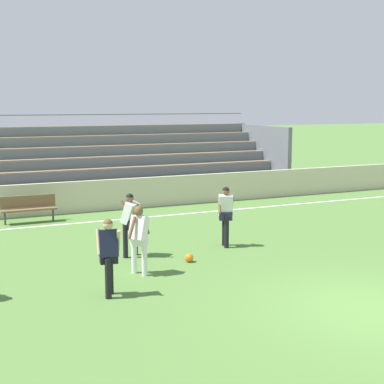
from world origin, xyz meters
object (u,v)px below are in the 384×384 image
(bleacher_stand, at_px, (49,163))
(player_dark_pressing_high, at_px, (109,251))
(player_white_trailing_run, at_px, (130,219))
(player_white_deep_cover, at_px, (139,234))
(player_white_overlapping, at_px, (226,211))
(soccer_ball, at_px, (189,258))
(bench_near_wall_gap, at_px, (29,206))

(bleacher_stand, distance_m, player_dark_pressing_high, 12.57)
(player_white_trailing_run, bearing_deg, player_white_deep_cover, -100.39)
(player_white_overlapping, bearing_deg, player_white_trailing_run, 177.68)
(player_dark_pressing_high, height_order, soccer_ball, player_dark_pressing_high)
(player_white_trailing_run, relative_size, soccer_ball, 7.55)
(bleacher_stand, relative_size, soccer_ball, 93.88)
(player_white_overlapping, relative_size, player_white_deep_cover, 1.04)
(player_white_trailing_run, distance_m, player_dark_pressing_high, 3.04)
(bench_near_wall_gap, height_order, player_dark_pressing_high, player_dark_pressing_high)
(player_white_overlapping, bearing_deg, soccer_ball, -147.18)
(bleacher_stand, height_order, bench_near_wall_gap, bleacher_stand)
(player_white_overlapping, height_order, player_white_deep_cover, player_white_overlapping)
(bench_near_wall_gap, xyz_separation_m, player_white_overlapping, (4.54, -5.53, 0.46))
(bleacher_stand, bearing_deg, bench_near_wall_gap, -108.70)
(bleacher_stand, height_order, soccer_ball, bleacher_stand)
(bleacher_stand, distance_m, player_white_overlapping, 10.37)
(bleacher_stand, bearing_deg, player_dark_pressing_high, -94.56)
(player_white_deep_cover, distance_m, soccer_ball, 1.76)
(bleacher_stand, xyz_separation_m, player_white_trailing_run, (0.34, -9.79, -0.54))
(player_dark_pressing_high, xyz_separation_m, soccer_ball, (2.52, 1.63, -0.86))
(bleacher_stand, height_order, player_white_overlapping, bleacher_stand)
(player_dark_pressing_high, bearing_deg, player_white_trailing_run, 64.00)
(player_white_overlapping, distance_m, player_white_trailing_run, 2.72)
(player_white_trailing_run, xyz_separation_m, soccer_ball, (1.18, -1.10, -0.88))
(bleacher_stand, xyz_separation_m, player_white_deep_cover, (0.05, -11.35, -0.57))
(player_dark_pressing_high, bearing_deg, bench_near_wall_gap, 93.36)
(bleacher_stand, relative_size, player_dark_pressing_high, 12.65)
(player_white_deep_cover, bearing_deg, soccer_ball, 17.38)
(bench_near_wall_gap, bearing_deg, player_white_trailing_run, -71.51)
(bench_near_wall_gap, distance_m, player_white_trailing_run, 5.73)
(soccer_ball, bearing_deg, player_white_overlapping, 32.82)
(player_white_overlapping, xyz_separation_m, player_white_trailing_run, (-2.72, 0.11, -0.01))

